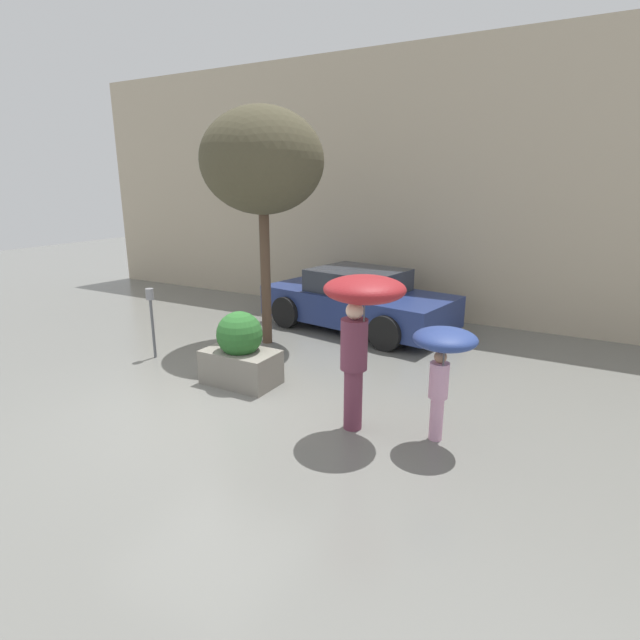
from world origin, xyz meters
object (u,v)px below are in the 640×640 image
(planter_box, at_px, (240,352))
(person_child, at_px, (443,352))
(parking_meter, at_px, (151,308))
(parked_car_near, at_px, (358,301))
(person_adult, at_px, (361,312))
(street_tree, at_px, (262,162))

(planter_box, xyz_separation_m, person_child, (3.28, -0.32, 0.65))
(person_child, height_order, parking_meter, person_child)
(parked_car_near, height_order, parking_meter, parked_car_near)
(planter_box, height_order, person_adult, person_adult)
(street_tree, bearing_deg, parked_car_near, 57.83)
(parked_car_near, xyz_separation_m, parking_meter, (-2.42, -3.55, 0.31))
(person_adult, bearing_deg, planter_box, -175.24)
(person_adult, relative_size, parked_car_near, 0.47)
(person_child, distance_m, parking_meter, 5.45)
(planter_box, relative_size, person_adult, 0.58)
(street_tree, bearing_deg, parking_meter, -126.26)
(planter_box, distance_m, person_adult, 2.59)
(person_child, height_order, street_tree, street_tree)
(parked_car_near, height_order, street_tree, street_tree)
(street_tree, bearing_deg, planter_box, -66.07)
(planter_box, distance_m, person_child, 3.36)
(planter_box, xyz_separation_m, street_tree, (-0.86, 1.94, 2.94))
(person_child, bearing_deg, parked_car_near, -179.34)
(street_tree, bearing_deg, person_adult, -37.91)
(person_adult, height_order, street_tree, street_tree)
(person_child, relative_size, street_tree, 0.33)
(person_child, distance_m, street_tree, 5.24)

